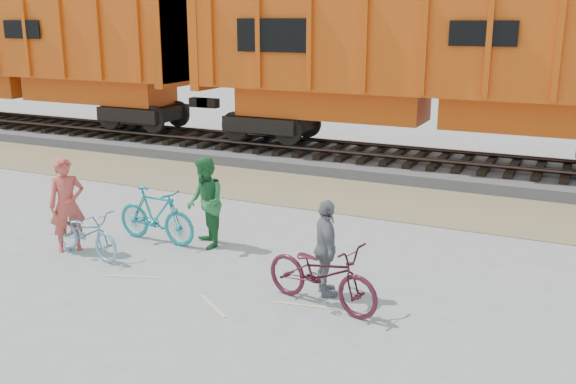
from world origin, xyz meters
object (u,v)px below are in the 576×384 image
person_man (205,203)px  bicycle_blue (86,233)px  person_solo (67,205)px  bicycle_teal (156,215)px  bicycle_maroon (322,274)px  hopper_car_center (437,64)px  hopper_car_left (30,52)px  person_woman (326,248)px

person_man → bicycle_blue: bearing=-95.1°
person_solo → person_man: 2.52m
bicycle_teal → bicycle_maroon: (3.98, -1.30, -0.02)m
hopper_car_center → bicycle_blue: bearing=-113.5°
bicycle_maroon → person_solo: bearing=101.1°
hopper_car_left → person_woman: bearing=-30.4°
hopper_car_left → person_woman: (15.48, -9.08, -2.24)m
bicycle_blue → person_woman: 4.57m
person_solo → person_woman: size_ratio=1.14×
bicycle_blue → person_man: bearing=-40.2°
bicycle_teal → person_woman: 3.99m
bicycle_teal → person_solo: 1.63m
person_solo → person_man: size_ratio=1.02×
bicycle_teal → person_woman: size_ratio=1.17×
hopper_car_center → bicycle_maroon: hopper_car_center is taller
bicycle_blue → bicycle_maroon: bicycle_maroon is taller
bicycle_maroon → person_solo: 5.17m
person_solo → person_man: (2.18, 1.27, -0.02)m
hopper_car_left → person_man: size_ratio=8.17×
person_man → person_woman: (2.88, -1.10, -0.09)m
hopper_car_center → bicycle_blue: size_ratio=8.37×
person_solo → person_woman: 5.06m
hopper_car_left → person_man: bearing=-32.3°
person_solo → bicycle_teal: bearing=-6.7°
hopper_car_center → bicycle_teal: (-3.39, -8.18, -2.47)m
person_solo → person_man: bearing=-18.8°
bicycle_teal → bicycle_maroon: size_ratio=0.91×
bicycle_blue → person_solo: 0.67m
hopper_car_left → hopper_car_center: same height
bicycle_blue → bicycle_maroon: (4.65, -0.13, 0.08)m
bicycle_teal → hopper_car_center: bearing=-19.2°
hopper_car_center → person_man: bearing=-106.7°
hopper_car_center → bicycle_teal: size_ratio=7.82×
hopper_car_center → bicycle_teal: bearing=-112.5°
bicycle_maroon → person_man: person_man is taller
bicycle_maroon → person_woman: person_woman is taller
hopper_car_left → person_solo: (10.43, -9.26, -2.13)m
bicycle_blue → person_woman: person_woman is taller
bicycle_teal → bicycle_maroon: bicycle_teal is taller
hopper_car_left → person_solo: hopper_car_left is taller
hopper_car_left → bicycle_maroon: 18.41m
hopper_car_center → bicycle_maroon: (0.58, -9.48, -2.49)m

